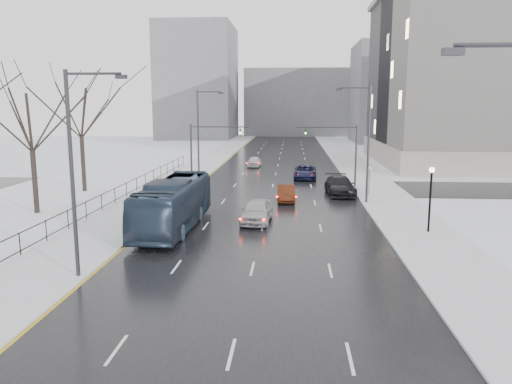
% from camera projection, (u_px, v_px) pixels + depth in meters
% --- Properties ---
extents(road, '(16.00, 150.00, 0.04)m').
position_uv_depth(road, '(276.00, 172.00, 63.14)').
color(road, black).
rests_on(road, ground).
extents(cross_road, '(130.00, 10.00, 0.04)m').
position_uv_depth(cross_road, '(272.00, 187.00, 51.35)').
color(cross_road, black).
rests_on(cross_road, ground).
extents(sidewalk_left, '(5.00, 150.00, 0.16)m').
position_uv_depth(sidewalk_left, '(194.00, 171.00, 63.88)').
color(sidewalk_left, silver).
rests_on(sidewalk_left, ground).
extents(sidewalk_right, '(5.00, 150.00, 0.16)m').
position_uv_depth(sidewalk_right, '(360.00, 172.00, 62.38)').
color(sidewalk_right, silver).
rests_on(sidewalk_right, ground).
extents(park_strip, '(14.00, 150.00, 0.12)m').
position_uv_depth(park_strip, '(122.00, 170.00, 64.56)').
color(park_strip, white).
rests_on(park_strip, ground).
extents(tree_park_d, '(8.75, 8.75, 12.50)m').
position_uv_depth(tree_park_d, '(37.00, 214.00, 38.87)').
color(tree_park_d, black).
rests_on(tree_park_d, ground).
extents(tree_park_e, '(9.45, 9.45, 13.50)m').
position_uv_depth(tree_park_e, '(85.00, 192.00, 48.72)').
color(tree_park_e, black).
rests_on(tree_park_e, ground).
extents(iron_fence, '(0.06, 70.00, 1.30)m').
position_uv_depth(iron_fence, '(74.00, 215.00, 34.44)').
color(iron_fence, black).
rests_on(iron_fence, sidewalk_left).
extents(streetlight_r_mid, '(2.95, 0.25, 10.00)m').
position_uv_depth(streetlight_r_mid, '(366.00, 138.00, 41.94)').
color(streetlight_r_mid, '#2D2D33').
rests_on(streetlight_r_mid, ground).
extents(streetlight_l_near, '(2.95, 0.25, 10.00)m').
position_uv_depth(streetlight_l_near, '(76.00, 165.00, 23.46)').
color(streetlight_l_near, '#2D2D33').
rests_on(streetlight_l_near, ground).
extents(streetlight_l_far, '(2.95, 0.25, 10.00)m').
position_uv_depth(streetlight_l_far, '(200.00, 131.00, 54.90)').
color(streetlight_l_far, '#2D2D33').
rests_on(streetlight_l_far, ground).
extents(lamppost_r_mid, '(0.36, 0.36, 4.28)m').
position_uv_depth(lamppost_r_mid, '(431.00, 190.00, 32.38)').
color(lamppost_r_mid, black).
rests_on(lamppost_r_mid, sidewalk_right).
extents(mast_signal_right, '(6.10, 0.33, 6.50)m').
position_uv_depth(mast_signal_right, '(345.00, 148.00, 50.12)').
color(mast_signal_right, '#2D2D33').
rests_on(mast_signal_right, ground).
extents(mast_signal_left, '(6.10, 0.33, 6.50)m').
position_uv_depth(mast_signal_left, '(201.00, 147.00, 51.17)').
color(mast_signal_left, '#2D2D33').
rests_on(mast_signal_left, ground).
extents(no_uturn_sign, '(0.60, 0.06, 2.70)m').
position_uv_depth(no_uturn_sign, '(370.00, 171.00, 46.37)').
color(no_uturn_sign, '#2D2D33').
rests_on(no_uturn_sign, sidewalk_right).
extents(bldg_far_right, '(24.00, 20.00, 22.00)m').
position_uv_depth(bldg_far_right, '(407.00, 93.00, 113.28)').
color(bldg_far_right, slate).
rests_on(bldg_far_right, ground).
extents(bldg_far_left, '(18.00, 22.00, 28.00)m').
position_uv_depth(bldg_far_left, '(198.00, 83.00, 126.16)').
color(bldg_far_left, slate).
rests_on(bldg_far_left, ground).
extents(bldg_far_center, '(30.00, 18.00, 18.00)m').
position_uv_depth(bldg_far_center, '(300.00, 103.00, 139.90)').
color(bldg_far_center, slate).
rests_on(bldg_far_center, ground).
extents(bus, '(3.09, 12.25, 3.40)m').
position_uv_depth(bus, '(174.00, 204.00, 34.03)').
color(bus, '#243246').
rests_on(bus, road).
extents(sedan_center_near, '(2.34, 5.11, 1.70)m').
position_uv_depth(sedan_center_near, '(257.00, 211.00, 35.88)').
color(sedan_center_near, '#A9AAAE').
rests_on(sedan_center_near, road).
extents(sedan_right_near, '(1.68, 4.36, 1.42)m').
position_uv_depth(sedan_right_near, '(286.00, 193.00, 43.77)').
color(sedan_right_near, '#491C0C').
rests_on(sedan_right_near, road).
extents(sedan_right_cross, '(2.74, 5.59, 1.53)m').
position_uv_depth(sedan_right_cross, '(305.00, 172.00, 57.18)').
color(sedan_right_cross, '#131539').
rests_on(sedan_right_cross, road).
extents(sedan_right_far, '(2.82, 6.08, 1.72)m').
position_uv_depth(sedan_right_far, '(340.00, 186.00, 46.93)').
color(sedan_right_far, black).
rests_on(sedan_right_far, road).
extents(sedan_center_far, '(1.84, 4.22, 1.42)m').
position_uv_depth(sedan_center_far, '(254.00, 162.00, 68.31)').
color(sedan_center_far, silver).
rests_on(sedan_center_far, road).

